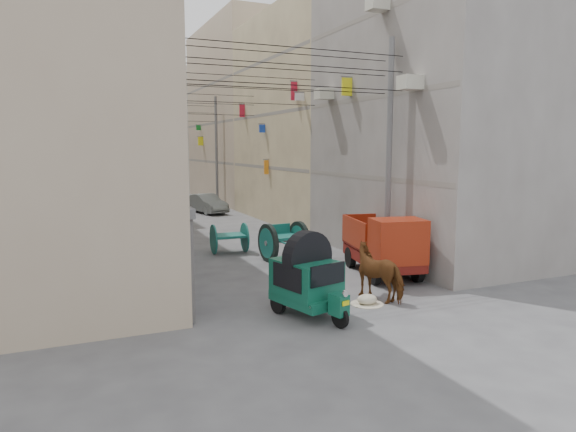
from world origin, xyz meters
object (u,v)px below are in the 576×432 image
feed_sack (367,299)px  distant_car_grey (207,204)px  second_cart (229,237)px  horse (381,272)px  distant_car_green (137,187)px  tonga_cart (284,241)px  distant_car_white (156,201)px  mini_truck (387,248)px  auto_rickshaw (308,278)px

feed_sack → distant_car_grey: 21.49m
second_cart → horse: size_ratio=0.78×
second_cart → distant_car_green: (0.06, 30.29, -0.08)m
tonga_cart → distant_car_white: tonga_cart is taller
horse → mini_truck: bearing=-147.6°
second_cart → feed_sack: 8.43m
mini_truck → second_cart: size_ratio=2.77×
auto_rickshaw → distant_car_white: size_ratio=0.75×
mini_truck → second_cart: bearing=133.4°
auto_rickshaw → mini_truck: (4.14, 2.49, 0.01)m
mini_truck → second_cart: 7.03m
feed_sack → distant_car_grey: size_ratio=0.15×
tonga_cart → feed_sack: tonga_cart is taller
tonga_cart → second_cart: tonga_cart is taller
distant_car_green → mini_truck: bearing=109.5°
second_cart → distant_car_grey: 13.40m
horse → tonga_cart: bearing=-103.5°
tonga_cart → distant_car_grey: tonga_cart is taller
tonga_cart → mini_truck: 4.38m
mini_truck → distant_car_grey: bearing=105.5°
distant_car_white → distant_car_green: 13.75m
tonga_cart → distant_car_grey: 15.37m
auto_rickshaw → distant_car_green: size_ratio=0.63×
tonga_cart → horse: 5.80m
feed_sack → distant_car_grey: (0.96, 21.47, 0.49)m
tonga_cart → distant_car_green: (-1.48, 32.45, -0.19)m
auto_rickshaw → distant_car_white: auto_rickshaw is taller
mini_truck → horse: 2.51m
mini_truck → horse: mini_truck is taller
horse → distant_car_green: size_ratio=0.47×
auto_rickshaw → distant_car_green: 38.76m
feed_sack → horse: size_ratio=0.31×
mini_truck → distant_car_white: size_ratio=1.19×
tonga_cart → distant_car_white: bearing=89.8°
distant_car_white → distant_car_grey: bearing=145.3°
feed_sack → auto_rickshaw: bearing=-174.8°
tonga_cart → distant_car_green: 32.49m
distant_car_white → distant_car_green: bearing=-76.3°
feed_sack → distant_car_white: distant_car_white is taller
distant_car_green → distant_car_white: bearing=102.0°
distant_car_green → second_cart: bearing=103.7°
mini_truck → tonga_cart: bearing=131.0°
distant_car_white → horse: bearing=111.4°
auto_rickshaw → horse: auto_rickshaw is taller
tonga_cart → feed_sack: size_ratio=5.90×
tonga_cart → distant_car_green: size_ratio=0.85×
mini_truck → distant_car_green: size_ratio=1.00×
auto_rickshaw → distant_car_white: (0.07, 25.01, -0.43)m
tonga_cart → mini_truck: size_ratio=0.85×
tonga_cart → second_cart: bearing=119.5°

